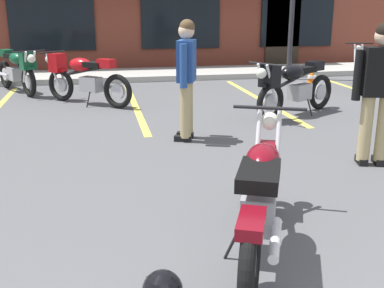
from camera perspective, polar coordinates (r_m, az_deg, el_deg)
name	(u,v)px	position (r m, az deg, el deg)	size (l,w,h in m)	color
ground_plane	(174,197)	(4.76, -2.24, -6.47)	(80.00, 80.00, 0.00)	#515154
sidewalk_kerb	(123,75)	(12.76, -8.32, 8.26)	(22.00, 1.80, 0.14)	#A8A59E
brick_storefront_building	(114,10)	(16.83, -9.44, 15.76)	(18.50, 6.04, 3.41)	brown
painted_stall_lines	(135,104)	(9.23, -6.95, 4.78)	(10.36, 4.80, 0.01)	#DBCC4C
motorcycle_foreground_classic	(260,196)	(3.63, 8.28, -6.26)	(1.13, 1.98, 0.98)	black
motorcycle_red_sportbike	(365,68)	(11.61, 20.26, 8.58)	(0.98, 2.04, 0.98)	black
motorcycle_black_cruiser	(17,69)	(10.99, -20.39, 8.53)	(1.25, 1.93, 0.98)	black
motorcycle_silver_naked	(83,77)	(9.38, -13.05, 7.93)	(1.72, 1.58, 0.98)	black
motorcycle_orange_scrambler	(293,86)	(8.30, 12.18, 6.91)	(1.88, 1.32, 0.98)	black
person_in_shorts_foreground	(379,87)	(5.87, 21.70, 6.47)	(0.60, 0.35, 1.68)	black
person_by_back_row	(186,73)	(6.56, -0.67, 8.57)	(0.37, 0.60, 1.68)	black
traffic_cone	(312,80)	(10.92, 14.30, 7.57)	(0.34, 0.34, 0.53)	orange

